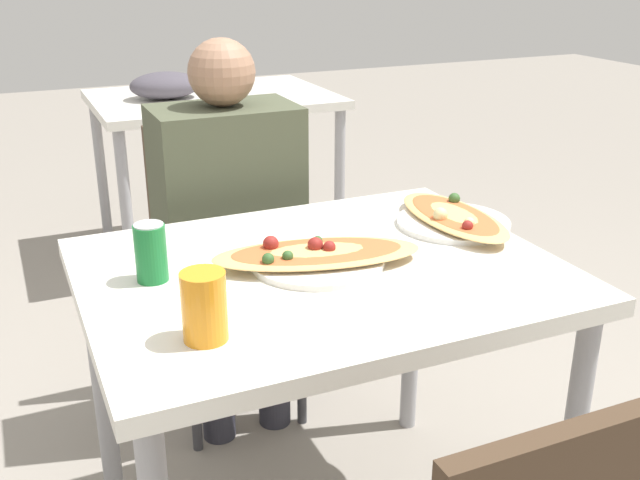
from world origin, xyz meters
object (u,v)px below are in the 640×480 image
object	(u,v)px
person_seated	(229,210)
pizza_main	(317,255)
dining_table	(320,303)
soda_can	(151,253)
drink_glass	(204,306)
chair_far_seated	(221,256)
pizza_second	(454,218)

from	to	relation	value
person_seated	pizza_main	xyz separation A→B (m)	(0.02, -0.60, 0.08)
dining_table	person_seated	size ratio (longest dim) A/B	0.86
soda_can	drink_glass	xyz separation A→B (m)	(0.03, -0.29, 0.00)
chair_far_seated	person_seated	distance (m)	0.22
pizza_main	pizza_second	xyz separation A→B (m)	(0.41, 0.08, -0.00)
drink_glass	chair_far_seated	bearing A→B (deg)	72.43
chair_far_seated	drink_glass	size ratio (longest dim) A/B	7.11
dining_table	drink_glass	bearing A→B (deg)	-146.03
person_seated	drink_glass	world-z (taller)	person_seated
person_seated	drink_glass	distance (m)	0.89
drink_glass	pizza_second	xyz separation A→B (m)	(0.73, 0.32, -0.05)
person_seated	drink_glass	xyz separation A→B (m)	(-0.30, -0.83, 0.13)
dining_table	chair_far_seated	xyz separation A→B (m)	(-0.02, 0.73, -0.16)
pizza_second	drink_glass	bearing A→B (deg)	-156.49
chair_far_seated	pizza_second	world-z (taller)	chair_far_seated
chair_far_seated	person_seated	bearing A→B (deg)	90.00
soda_can	pizza_second	world-z (taller)	soda_can
person_seated	pizza_second	world-z (taller)	person_seated
pizza_main	soda_can	bearing A→B (deg)	170.58
dining_table	soda_can	world-z (taller)	soda_can
dining_table	pizza_main	distance (m)	0.11
pizza_second	chair_far_seated	bearing A→B (deg)	123.95
soda_can	chair_far_seated	bearing A→B (deg)	63.16
pizza_main	pizza_second	bearing A→B (deg)	11.57
drink_glass	person_seated	bearing A→B (deg)	70.15
dining_table	chair_far_seated	bearing A→B (deg)	91.32
chair_far_seated	person_seated	xyz separation A→B (m)	(-0.00, -0.12, 0.19)
chair_far_seated	pizza_main	size ratio (longest dim) A/B	1.87
dining_table	pizza_main	bearing A→B (deg)	88.67
chair_far_seated	pizza_main	world-z (taller)	chair_far_seated
person_seated	soda_can	xyz separation A→B (m)	(-0.33, -0.54, 0.13)
person_seated	soda_can	bearing A→B (deg)	58.41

